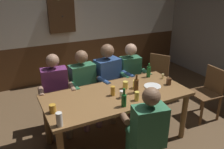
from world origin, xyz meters
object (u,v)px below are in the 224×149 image
person_1 (85,85)px  chair_empty_near_left (156,76)px  pint_glass_1 (169,81)px  bottle_2 (124,100)px  pint_glass_0 (137,96)px  person_2 (109,78)px  pint_glass_2 (136,84)px  plate_0 (152,86)px  pint_glass_4 (59,119)px  table_candle (163,76)px  pint_glass_7 (122,94)px  dining_table (117,100)px  person_0 (56,91)px  wall_dart_cabinet (62,16)px  pint_glass_3 (125,85)px  person_3 (132,75)px  chair_empty_near_right (208,91)px  bottle_0 (149,71)px  pint_glass_5 (53,109)px  person_4 (146,127)px  pint_glass_6 (113,91)px  bottle_1 (136,86)px

person_1 → chair_empty_near_left: 1.58m
person_1 → pint_glass_1: bearing=139.2°
bottle_2 → pint_glass_0: size_ratio=1.94×
person_2 → pint_glass_2: bearing=89.5°
plate_0 → chair_empty_near_left: bearing=49.0°
bottle_2 → pint_glass_4: 0.81m
pint_glass_1 → person_1: bearing=143.5°
plate_0 → pint_glass_0: size_ratio=2.00×
chair_empty_near_left → pint_glass_2: (-1.01, -0.81, 0.36)m
table_candle → pint_glass_7: size_ratio=0.78×
dining_table → plate_0: 0.58m
person_0 → wall_dart_cabinet: bearing=-103.4°
pint_glass_4 → pint_glass_3: bearing=23.9°
person_2 → dining_table: bearing=63.5°
person_3 → chair_empty_near_left: 0.72m
person_1 → chair_empty_near_right: (1.91, -0.80, -0.20)m
pint_glass_1 → pint_glass_7: bearing=-176.2°
chair_empty_near_right → pint_glass_4: 2.63m
person_3 → bottle_0: (0.07, -0.39, 0.20)m
person_1 → pint_glass_0: (0.36, -0.97, 0.16)m
chair_empty_near_right → table_candle: bearing=76.8°
bottle_2 → pint_glass_1: (0.91, 0.25, -0.04)m
person_1 → pint_glass_3: person_1 is taller
chair_empty_near_right → pint_glass_2: 1.42m
pint_glass_5 → bottle_2: bearing=-17.0°
pint_glass_0 → wall_dart_cabinet: 2.85m
plate_0 → pint_glass_0: pint_glass_0 is taller
chair_empty_near_left → pint_glass_0: pint_glass_0 is taller
table_candle → person_4: bearing=-136.8°
chair_empty_near_right → pint_glass_2: pint_glass_2 is taller
pint_glass_0 → pint_glass_7: size_ratio=1.20×
bottle_2 → person_3: bearing=53.9°
pint_glass_3 → pint_glass_7: 0.29m
bottle_0 → pint_glass_2: size_ratio=1.89×
table_candle → pint_glass_7: bearing=-162.8°
chair_empty_near_left → bottle_0: 0.91m
plate_0 → pint_glass_0: (-0.43, -0.25, 0.05)m
person_0 → person_4: bearing=123.3°
pint_glass_3 → pint_glass_7: size_ratio=1.07×
person_4 → pint_glass_6: (-0.09, 0.67, 0.19)m
pint_glass_3 → pint_glass_5: (-1.08, -0.18, -0.00)m
dining_table → chair_empty_near_left: (1.34, 0.84, -0.20)m
plate_0 → pint_glass_0: 0.50m
chair_empty_near_right → bottle_1: bearing=93.0°
chair_empty_near_right → pint_glass_6: size_ratio=6.71×
bottle_0 → pint_glass_7: bottle_0 is taller
dining_table → pint_glass_3: pint_glass_3 is taller
chair_empty_near_left → pint_glass_1: bearing=119.0°
pint_glass_0 → pint_glass_3: bearing=83.0°
plate_0 → wall_dart_cabinet: size_ratio=0.35×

